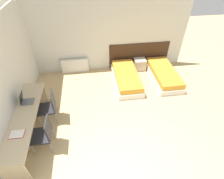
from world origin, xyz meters
The scene contains 12 objects.
wall_back centered at (0.00, 4.50, 1.35)m, with size 6.16×0.05×2.70m.
wall_left centered at (-2.60, 2.24, 1.35)m, with size 0.05×5.48×2.70m.
headboard_panel centered at (1.36, 4.46, 0.50)m, with size 2.37×0.03×1.00m.
bed_near_window centered at (0.66, 3.46, 0.19)m, with size 0.87×1.93×0.39m.
bed_near_door centered at (2.06, 3.46, 0.19)m, with size 0.87×1.93×0.39m.
nightstand centered at (1.36, 4.23, 0.21)m, with size 0.44×0.40×0.43m.
radiator centered at (-1.18, 4.38, 0.28)m, with size 1.03×0.12×0.55m.
desk centered at (-2.28, 1.59, 0.59)m, with size 0.59×2.53×0.73m.
chair_near_laptop centered at (-1.80, 2.04, 0.53)m, with size 0.52×0.52×0.96m.
chair_near_notebook centered at (-1.80, 1.15, 0.53)m, with size 0.48×0.48×0.96m.
laptop centered at (-2.33, 2.07, 0.79)m, with size 0.32×0.25×0.32m.
open_notebook centered at (-2.30, 1.05, 0.73)m, with size 0.32×0.23×0.02m.
Camera 1 is at (-0.55, -1.48, 3.96)m, focal length 28.00 mm.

